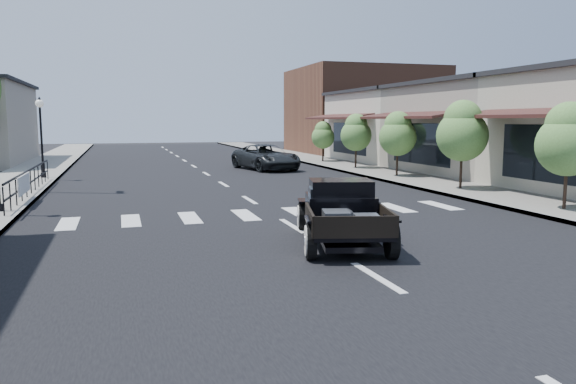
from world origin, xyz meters
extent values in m
plane|color=black|center=(0.00, 0.00, 0.00)|extent=(120.00, 120.00, 0.00)
cube|color=black|center=(0.00, 15.00, 0.01)|extent=(14.00, 80.00, 0.02)
cube|color=gray|center=(-8.50, 15.00, 0.07)|extent=(3.00, 80.00, 0.15)
cube|color=gray|center=(8.50, 15.00, 0.07)|extent=(3.00, 80.00, 0.15)
cube|color=#9E9585|center=(15.00, 13.00, 2.25)|extent=(10.00, 9.00, 4.50)
cube|color=beige|center=(15.00, 22.00, 2.25)|extent=(10.00, 9.00, 4.50)
cube|color=brown|center=(15.50, 32.00, 3.50)|extent=(11.00, 10.00, 7.00)
imported|color=black|center=(3.57, 18.55, 0.70)|extent=(3.31, 5.39, 1.39)
camera|label=1|loc=(-4.22, -11.67, 2.74)|focal=35.00mm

